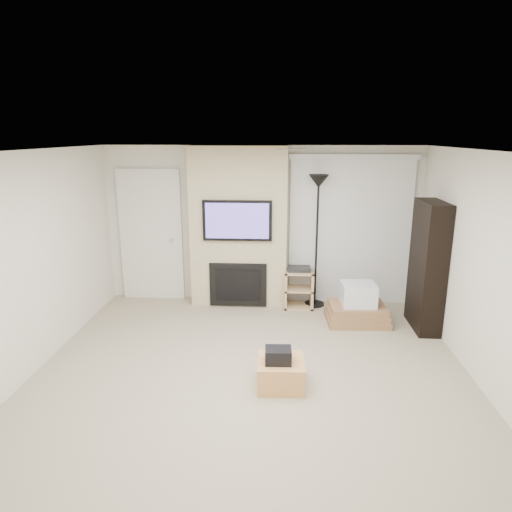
# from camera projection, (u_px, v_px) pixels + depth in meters

# --- Properties ---
(floor) EXTENTS (5.00, 5.50, 0.00)m
(floor) POSITION_uv_depth(u_px,v_px,m) (250.00, 386.00, 4.99)
(floor) COLOR tan
(floor) RESTS_ON ground
(ceiling) EXTENTS (5.00, 5.50, 0.00)m
(ceiling) POSITION_uv_depth(u_px,v_px,m) (249.00, 152.00, 4.34)
(ceiling) COLOR white
(ceiling) RESTS_ON wall_back
(wall_back) EXTENTS (5.00, 0.00, 2.50)m
(wall_back) POSITION_uv_depth(u_px,v_px,m) (262.00, 225.00, 7.32)
(wall_back) COLOR silver
(wall_back) RESTS_ON ground
(wall_front) EXTENTS (5.00, 0.00, 2.50)m
(wall_front) POSITION_uv_depth(u_px,v_px,m) (204.00, 465.00, 2.01)
(wall_front) COLOR silver
(wall_front) RESTS_ON ground
(wall_left) EXTENTS (0.00, 5.50, 2.50)m
(wall_left) POSITION_uv_depth(u_px,v_px,m) (13.00, 273.00, 4.81)
(wall_left) COLOR silver
(wall_left) RESTS_ON ground
(wall_right) EXTENTS (0.00, 5.50, 2.50)m
(wall_right) POSITION_uv_depth(u_px,v_px,m) (500.00, 281.00, 4.52)
(wall_right) COLOR silver
(wall_right) RESTS_ON ground
(hvac_vent) EXTENTS (0.35, 0.18, 0.01)m
(hvac_vent) POSITION_uv_depth(u_px,v_px,m) (290.00, 149.00, 5.09)
(hvac_vent) COLOR silver
(hvac_vent) RESTS_ON ceiling
(ottoman) EXTENTS (0.51, 0.51, 0.30)m
(ottoman) POSITION_uv_depth(u_px,v_px,m) (281.00, 373.00, 4.96)
(ottoman) COLOR tan
(ottoman) RESTS_ON floor
(black_bag) EXTENTS (0.29, 0.23, 0.16)m
(black_bag) POSITION_uv_depth(u_px,v_px,m) (278.00, 355.00, 4.86)
(black_bag) COLOR black
(black_bag) RESTS_ON ottoman
(fireplace_wall) EXTENTS (1.50, 0.47, 2.50)m
(fireplace_wall) POSITION_uv_depth(u_px,v_px,m) (239.00, 228.00, 7.14)
(fireplace_wall) COLOR tan
(fireplace_wall) RESTS_ON floor
(entry_door) EXTENTS (1.02, 0.11, 2.14)m
(entry_door) POSITION_uv_depth(u_px,v_px,m) (151.00, 236.00, 7.44)
(entry_door) COLOR silver
(entry_door) RESTS_ON floor
(vertical_blinds) EXTENTS (1.98, 0.10, 2.37)m
(vertical_blinds) POSITION_uv_depth(u_px,v_px,m) (350.00, 225.00, 7.18)
(vertical_blinds) COLOR silver
(vertical_blinds) RESTS_ON floor
(floor_lamp) EXTENTS (0.31, 0.31, 2.08)m
(floor_lamp) POSITION_uv_depth(u_px,v_px,m) (318.00, 204.00, 6.93)
(floor_lamp) COLOR black
(floor_lamp) RESTS_ON floor
(av_stand) EXTENTS (0.45, 0.38, 0.66)m
(av_stand) POSITION_uv_depth(u_px,v_px,m) (299.00, 286.00, 7.19)
(av_stand) COLOR tan
(av_stand) RESTS_ON floor
(box_stack) EXTENTS (0.90, 0.70, 0.59)m
(box_stack) POSITION_uv_depth(u_px,v_px,m) (357.00, 307.00, 6.64)
(box_stack) COLOR #926743
(box_stack) RESTS_ON floor
(bookshelf) EXTENTS (0.30, 0.80, 1.80)m
(bookshelf) POSITION_uv_depth(u_px,v_px,m) (427.00, 266.00, 6.28)
(bookshelf) COLOR black
(bookshelf) RESTS_ON floor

